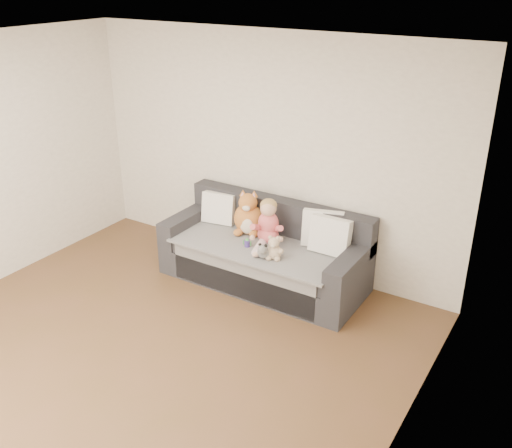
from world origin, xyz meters
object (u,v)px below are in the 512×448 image
at_px(toddler, 268,226).
at_px(sippy_cup, 247,242).
at_px(sofa, 265,255).
at_px(teddy_bear, 274,250).
at_px(plush_cat, 249,217).

height_order(toddler, sippy_cup, toddler).
height_order(sofa, toddler, toddler).
bearing_deg(sofa, teddy_bear, -47.12).
height_order(plush_cat, teddy_bear, plush_cat).
xyz_separation_m(toddler, teddy_bear, (0.22, -0.26, -0.11)).
xyz_separation_m(sofa, plush_cat, (-0.28, 0.10, 0.35)).
xyz_separation_m(toddler, sippy_cup, (-0.15, -0.17, -0.16)).
bearing_deg(sofa, toddler, -37.52).
relative_size(plush_cat, sippy_cup, 5.02).
relative_size(sofa, toddler, 4.33).
bearing_deg(toddler, sofa, 118.17).
relative_size(sofa, teddy_bear, 8.56).
bearing_deg(plush_cat, sippy_cup, -79.85).
xyz_separation_m(toddler, plush_cat, (-0.33, 0.14, -0.02)).
distance_m(sofa, sippy_cup, 0.32).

